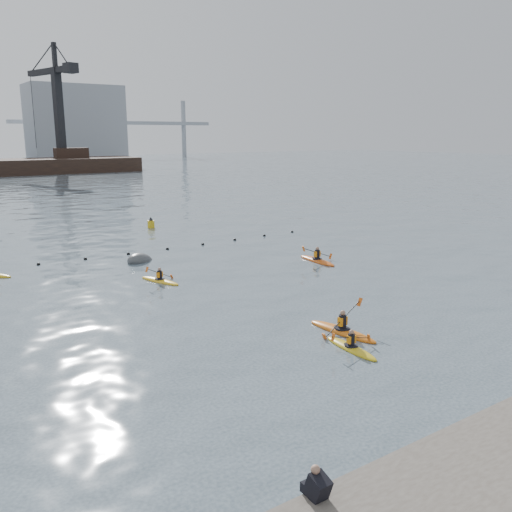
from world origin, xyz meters
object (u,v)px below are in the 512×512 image
object	(u,v)px
kayaker_1	(351,347)
mooring_buoy	(140,261)
kayaker_3	(160,280)
kayaker_4	(317,260)
kayaker_0	(342,330)
nav_buoy	(151,224)

from	to	relation	value
kayaker_1	mooring_buoy	world-z (taller)	kayaker_1
kayaker_3	kayaker_4	bearing A→B (deg)	-25.73
kayaker_3	kayaker_4	xyz separation A→B (m)	(10.80, -1.23, 0.02)
kayaker_1	kayaker_3	world-z (taller)	kayaker_3
mooring_buoy	kayaker_0	bearing A→B (deg)	-83.49
kayaker_1	nav_buoy	world-z (taller)	nav_buoy
kayaker_4	mooring_buoy	distance (m)	11.86
kayaker_3	kayaker_4	world-z (taller)	kayaker_4
kayaker_0	mooring_buoy	distance (m)	17.61
kayaker_0	kayaker_1	world-z (taller)	kayaker_0
kayaker_1	nav_buoy	distance (m)	31.29
kayaker_0	nav_buoy	distance (m)	29.60
kayaker_0	kayaker_3	size ratio (longest dim) A/B	1.21
kayaker_1	mooring_buoy	xyz separation A→B (m)	(-1.01, 19.06, -0.09)
kayaker_3	mooring_buoy	xyz separation A→B (m)	(1.05, 5.51, -0.09)
nav_buoy	kayaker_0	bearing A→B (deg)	-97.65
kayaker_4	nav_buoy	world-z (taller)	kayaker_4
kayaker_0	kayaker_3	world-z (taller)	kayaker_0
kayaker_0	nav_buoy	world-z (taller)	kayaker_0
mooring_buoy	kayaker_3	bearing A→B (deg)	-100.77
kayaker_4	nav_buoy	xyz separation A→B (m)	(-3.82, 18.59, 0.24)
kayaker_0	mooring_buoy	xyz separation A→B (m)	(-2.00, 17.49, -0.11)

